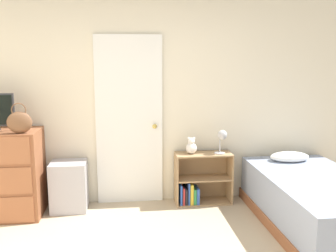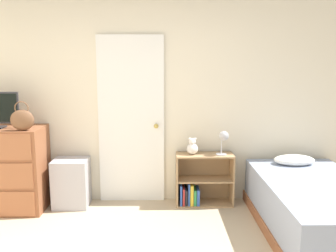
% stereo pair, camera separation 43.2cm
% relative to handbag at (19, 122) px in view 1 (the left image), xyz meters
% --- Properties ---
extents(wall_back, '(10.00, 0.06, 2.55)m').
position_rel_handbag_xyz_m(wall_back, '(1.31, 0.50, 0.18)').
color(wall_back, beige).
rests_on(wall_back, ground_plane).
extents(door_closed, '(0.80, 0.09, 2.03)m').
position_rel_handbag_xyz_m(door_closed, '(1.15, 0.45, -0.08)').
color(door_closed, white).
rests_on(door_closed, ground_plane).
extents(handbag, '(0.26, 0.11, 0.32)m').
position_rel_handbag_xyz_m(handbag, '(0.00, 0.00, 0.00)').
color(handbag, brown).
rests_on(handbag, dresser).
extents(storage_bin, '(0.41, 0.36, 0.57)m').
position_rel_handbag_xyz_m(storage_bin, '(0.43, 0.27, -0.81)').
color(storage_bin, '#ADADB7').
rests_on(storage_bin, ground_plane).
extents(bookshelf, '(0.69, 0.29, 0.62)m').
position_rel_handbag_xyz_m(bookshelf, '(1.98, 0.32, -0.84)').
color(bookshelf, tan).
rests_on(bookshelf, ground_plane).
extents(teddy_bear, '(0.13, 0.13, 0.20)m').
position_rel_handbag_xyz_m(teddy_bear, '(1.88, 0.31, -0.39)').
color(teddy_bear, silver).
rests_on(teddy_bear, bookshelf).
extents(desk_lamp, '(0.14, 0.14, 0.29)m').
position_rel_handbag_xyz_m(desk_lamp, '(2.25, 0.26, -0.27)').
color(desk_lamp, '#B2B2B7').
rests_on(desk_lamp, bookshelf).
extents(bed, '(1.06, 1.94, 0.64)m').
position_rel_handbag_xyz_m(bed, '(3.07, -0.51, -0.83)').
color(bed, brown).
rests_on(bed, ground_plane).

